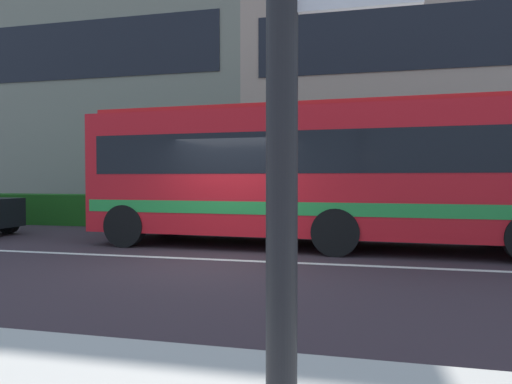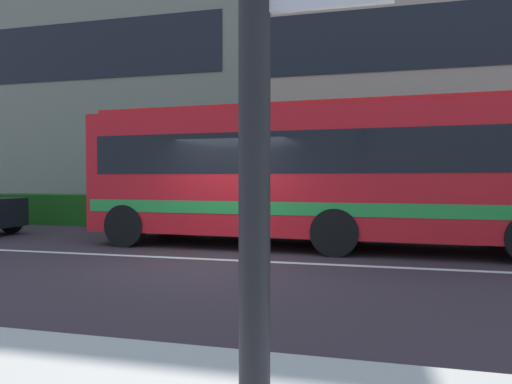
# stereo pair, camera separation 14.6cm
# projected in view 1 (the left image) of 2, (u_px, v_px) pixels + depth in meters

# --- Properties ---
(ground_plane) EXTENTS (160.00, 160.00, 0.00)m
(ground_plane) POSITION_uv_depth(u_px,v_px,m) (216.00, 260.00, 8.75)
(ground_plane) COLOR #362A2F
(lane_centre_line) EXTENTS (60.00, 0.16, 0.01)m
(lane_centre_line) POSITION_uv_depth(u_px,v_px,m) (216.00, 260.00, 8.75)
(lane_centre_line) COLOR silver
(lane_centre_line) RESTS_ON ground_plane
(hedge_row_far) EXTENTS (16.69, 1.10, 1.06)m
(hedge_row_far) POSITION_uv_depth(u_px,v_px,m) (189.00, 211.00, 14.71)
(hedge_row_far) COLOR #1A5515
(hedge_row_far) RESTS_ON ground_plane
(apartment_block_left) EXTENTS (21.14, 8.07, 12.37)m
(apartment_block_left) POSITION_uv_depth(u_px,v_px,m) (69.00, 94.00, 23.64)
(apartment_block_left) COLOR gray
(apartment_block_left) RESTS_ON ground_plane
(apartment_block_right) EXTENTS (18.67, 8.07, 11.63)m
(apartment_block_right) POSITION_uv_depth(u_px,v_px,m) (469.00, 83.00, 19.31)
(apartment_block_right) COLOR tan
(apartment_block_right) RESTS_ON ground_plane
(transit_bus) EXTENTS (10.64, 2.98, 3.28)m
(transit_bus) POSITION_uv_depth(u_px,v_px,m) (312.00, 171.00, 10.40)
(transit_bus) COLOR red
(transit_bus) RESTS_ON ground_plane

